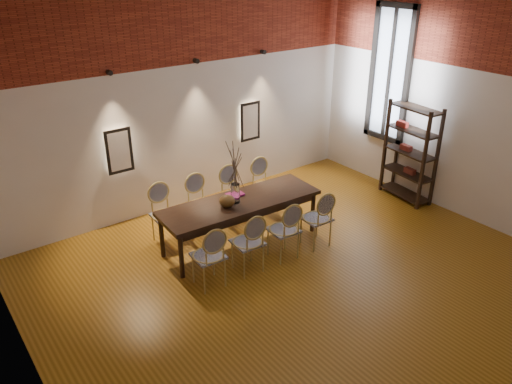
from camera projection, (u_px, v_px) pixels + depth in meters
floor at (322, 293)px, 6.77m from camera, size 7.00×7.00×0.02m
wall_back at (184, 94)px, 8.47m from camera, size 7.00×0.10×4.00m
wall_left at (14, 252)px, 3.99m from camera, size 0.10×7.00×4.00m
wall_right at (494, 105)px, 7.82m from camera, size 0.10×7.00×4.00m
brick_band_back at (181, 17)px, 7.88m from camera, size 7.00×0.02×1.50m
brick_band_right at (509, 22)px, 7.25m from camera, size 0.02×7.00×1.50m
niche_left at (118, 151)px, 8.00m from camera, size 0.36×0.06×0.66m
niche_right at (249, 121)px, 9.40m from camera, size 0.36×0.06×0.66m
spot_fixture_left at (109, 73)px, 7.43m from camera, size 0.08×0.10×0.08m
spot_fixture_mid at (196, 61)px, 8.24m from camera, size 0.08×0.10×0.08m
spot_fixture_right at (263, 52)px, 9.00m from camera, size 0.08×0.10×0.08m
window_glass at (390, 74)px, 9.15m from camera, size 0.02×0.78×2.38m
window_frame at (390, 75)px, 9.14m from camera, size 0.08×0.90×2.50m
window_mullion at (390, 75)px, 9.14m from camera, size 0.06×0.06×2.40m
dining_table at (241, 222)px, 7.76m from camera, size 2.57×0.94×0.75m
chair_near_a at (208, 256)px, 6.73m from camera, size 0.46×0.46×0.94m
chair_near_b at (248, 242)px, 7.05m from camera, size 0.46×0.46×0.94m
chair_near_c at (283, 230)px, 7.37m from camera, size 0.46×0.46×0.94m
chair_near_d at (316, 218)px, 7.69m from camera, size 0.46×0.46×0.94m
chair_far_a at (166, 216)px, 7.76m from camera, size 0.46×0.46×0.94m
chair_far_b at (201, 205)px, 8.08m from camera, size 0.46×0.46×0.94m
chair_far_c at (235, 196)px, 8.40m from camera, size 0.46×0.46×0.94m
chair_far_d at (265, 187)px, 8.71m from camera, size 0.46×0.46×0.94m
vase at (235, 193)px, 7.49m from camera, size 0.14×0.14×0.30m
dried_branches at (235, 166)px, 7.30m from camera, size 0.50×0.50×0.70m
bowl at (227, 201)px, 7.39m from camera, size 0.24×0.24×0.18m
book at (235, 195)px, 7.76m from camera, size 0.27×0.19×0.03m
shelving_rack at (410, 152)px, 9.03m from camera, size 0.49×1.04×1.80m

